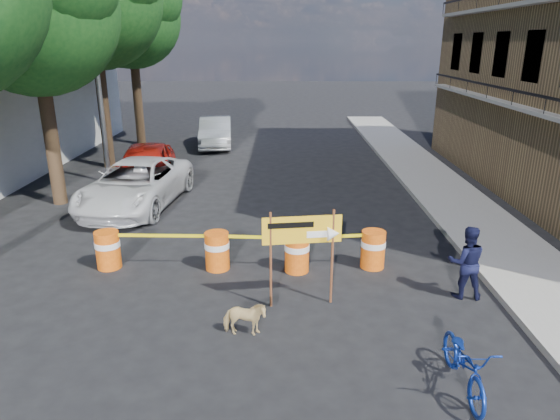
{
  "coord_description": "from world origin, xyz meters",
  "views": [
    {
      "loc": [
        0.54,
        -8.66,
        5.08
      ],
      "look_at": [
        0.48,
        2.48,
        1.3
      ],
      "focal_mm": 32.0,
      "sensor_mm": 36.0,
      "label": 1
    }
  ],
  "objects_px": {
    "suv_white": "(136,184)",
    "detour_sign": "(313,236)",
    "dog": "(245,319)",
    "sedan_red": "(146,167)",
    "barrel_mid_left": "(217,250)",
    "barrel_mid_right": "(297,252)",
    "pedestrian": "(466,262)",
    "bicycle": "(468,339)",
    "sedan_silver": "(216,132)",
    "barrel_far_right": "(373,249)",
    "barrel_far_left": "(108,249)"
  },
  "relations": [
    {
      "from": "suv_white",
      "to": "detour_sign",
      "type": "bearing_deg",
      "value": -43.25
    },
    {
      "from": "dog",
      "to": "sedan_red",
      "type": "relative_size",
      "value": 0.17
    },
    {
      "from": "detour_sign",
      "to": "sedan_red",
      "type": "relative_size",
      "value": 0.42
    },
    {
      "from": "barrel_mid_left",
      "to": "sedan_red",
      "type": "height_order",
      "value": "sedan_red"
    },
    {
      "from": "barrel_mid_right",
      "to": "suv_white",
      "type": "bearing_deg",
      "value": 136.47
    },
    {
      "from": "barrel_mid_left",
      "to": "detour_sign",
      "type": "height_order",
      "value": "detour_sign"
    },
    {
      "from": "pedestrian",
      "to": "detour_sign",
      "type": "bearing_deg",
      "value": 12.13
    },
    {
      "from": "barrel_mid_right",
      "to": "detour_sign",
      "type": "xyz_separation_m",
      "value": [
        0.26,
        -1.54,
        1.01
      ]
    },
    {
      "from": "dog",
      "to": "sedan_red",
      "type": "xyz_separation_m",
      "value": [
        -4.22,
        9.49,
        0.48
      ]
    },
    {
      "from": "bicycle",
      "to": "dog",
      "type": "bearing_deg",
      "value": 157.05
    },
    {
      "from": "barrel_mid_left",
      "to": "sedan_silver",
      "type": "height_order",
      "value": "sedan_silver"
    },
    {
      "from": "barrel_far_right",
      "to": "sedan_silver",
      "type": "bearing_deg",
      "value": 111.09
    },
    {
      "from": "bicycle",
      "to": "sedan_silver",
      "type": "distance_m",
      "value": 19.64
    },
    {
      "from": "barrel_far_right",
      "to": "sedan_red",
      "type": "xyz_separation_m",
      "value": [
        -7.02,
        6.58,
        0.34
      ]
    },
    {
      "from": "barrel_far_left",
      "to": "sedan_red",
      "type": "distance_m",
      "value": 6.69
    },
    {
      "from": "barrel_mid_right",
      "to": "bicycle",
      "type": "height_order",
      "value": "bicycle"
    },
    {
      "from": "bicycle",
      "to": "barrel_mid_left",
      "type": "bearing_deg",
      "value": 135.09
    },
    {
      "from": "sedan_silver",
      "to": "dog",
      "type": "bearing_deg",
      "value": -86.84
    },
    {
      "from": "detour_sign",
      "to": "pedestrian",
      "type": "distance_m",
      "value": 3.27
    },
    {
      "from": "barrel_far_left",
      "to": "barrel_mid_right",
      "type": "distance_m",
      "value": 4.43
    },
    {
      "from": "detour_sign",
      "to": "sedan_silver",
      "type": "xyz_separation_m",
      "value": [
        -3.98,
        16.04,
        -0.75
      ]
    },
    {
      "from": "detour_sign",
      "to": "dog",
      "type": "distance_m",
      "value": 2.07
    },
    {
      "from": "pedestrian",
      "to": "suv_white",
      "type": "bearing_deg",
      "value": -29.08
    },
    {
      "from": "detour_sign",
      "to": "pedestrian",
      "type": "height_order",
      "value": "detour_sign"
    },
    {
      "from": "barrel_mid_right",
      "to": "dog",
      "type": "bearing_deg",
      "value": -110.69
    },
    {
      "from": "barrel_mid_left",
      "to": "bicycle",
      "type": "xyz_separation_m",
      "value": [
        4.28,
        -4.26,
        0.41
      ]
    },
    {
      "from": "dog",
      "to": "bicycle",
      "type": "bearing_deg",
      "value": -110.7
    },
    {
      "from": "detour_sign",
      "to": "bicycle",
      "type": "xyz_separation_m",
      "value": [
        2.17,
        -2.61,
        -0.6
      ]
    },
    {
      "from": "barrel_far_left",
      "to": "dog",
      "type": "distance_m",
      "value": 4.45
    },
    {
      "from": "bicycle",
      "to": "detour_sign",
      "type": "bearing_deg",
      "value": 129.65
    },
    {
      "from": "barrel_mid_right",
      "to": "sedan_red",
      "type": "height_order",
      "value": "sedan_red"
    },
    {
      "from": "dog",
      "to": "sedan_silver",
      "type": "bearing_deg",
      "value": 11.12
    },
    {
      "from": "barrel_far_left",
      "to": "bicycle",
      "type": "relative_size",
      "value": 0.51
    },
    {
      "from": "barrel_far_right",
      "to": "dog",
      "type": "distance_m",
      "value": 4.05
    },
    {
      "from": "sedan_red",
      "to": "sedan_silver",
      "type": "bearing_deg",
      "value": 72.35
    },
    {
      "from": "barrel_mid_left",
      "to": "pedestrian",
      "type": "xyz_separation_m",
      "value": [
        5.3,
        -1.32,
        0.31
      ]
    },
    {
      "from": "barrel_mid_left",
      "to": "sedan_silver",
      "type": "bearing_deg",
      "value": 97.38
    },
    {
      "from": "barrel_far_left",
      "to": "detour_sign",
      "type": "distance_m",
      "value": 5.09
    },
    {
      "from": "barrel_mid_left",
      "to": "pedestrian",
      "type": "height_order",
      "value": "pedestrian"
    },
    {
      "from": "barrel_far_right",
      "to": "suv_white",
      "type": "xyz_separation_m",
      "value": [
        -6.82,
        4.56,
        0.26
      ]
    },
    {
      "from": "barrel_far_left",
      "to": "barrel_mid_left",
      "type": "relative_size",
      "value": 1.0
    },
    {
      "from": "barrel_mid_right",
      "to": "sedan_red",
      "type": "bearing_deg",
      "value": 127.56
    },
    {
      "from": "barrel_mid_left",
      "to": "detour_sign",
      "type": "relative_size",
      "value": 0.45
    },
    {
      "from": "suv_white",
      "to": "sedan_silver",
      "type": "bearing_deg",
      "value": 89.13
    },
    {
      "from": "suv_white",
      "to": "sedan_silver",
      "type": "height_order",
      "value": "suv_white"
    },
    {
      "from": "barrel_far_left",
      "to": "bicycle",
      "type": "bearing_deg",
      "value": -32.19
    },
    {
      "from": "suv_white",
      "to": "sedan_red",
      "type": "height_order",
      "value": "sedan_red"
    },
    {
      "from": "sedan_red",
      "to": "sedan_silver",
      "type": "relative_size",
      "value": 1.08
    },
    {
      "from": "barrel_mid_right",
      "to": "pedestrian",
      "type": "distance_m",
      "value": 3.66
    },
    {
      "from": "suv_white",
      "to": "sedan_red",
      "type": "distance_m",
      "value": 2.04
    }
  ]
}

